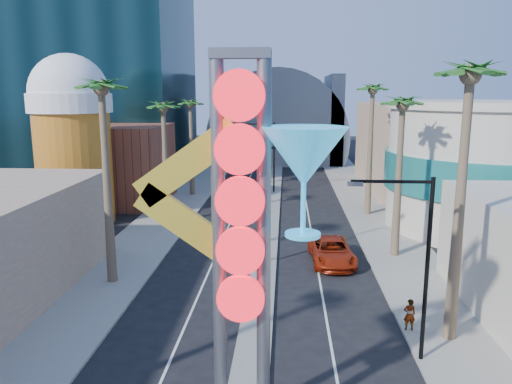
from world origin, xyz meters
name	(u,v)px	position (x,y,z in m)	size (l,w,h in m)	color
sidewalk_west	(174,209)	(-9.50, 35.00, 0.07)	(5.00, 100.00, 0.15)	gray
sidewalk_east	(371,212)	(9.50, 35.00, 0.07)	(5.00, 100.00, 0.15)	gray
median	(272,204)	(0.00, 38.00, 0.07)	(1.60, 84.00, 0.15)	gray
brick_filler_west	(117,164)	(-16.00, 38.00, 4.00)	(10.00, 10.00, 8.00)	brown
filler_east	(410,146)	(16.00, 48.00, 5.00)	(10.00, 20.00, 10.00)	tan
beer_mug	(72,133)	(-17.00, 30.00, 7.84)	(7.00, 7.00, 14.50)	#C7731A
turquoise_building	(488,167)	(18.00, 30.00, 5.25)	(16.60, 16.60, 10.60)	beige
canopy	(278,135)	(0.00, 72.00, 4.31)	(22.00, 16.00, 22.00)	slate
neon_sign	(268,225)	(0.82, 2.96, 7.31)	(6.53, 2.60, 12.55)	gray
streetlight_0	(273,192)	(0.55, 20.00, 4.88)	(3.79, 0.25, 8.00)	black
streetlight_1	(269,150)	(-0.55, 44.00, 4.88)	(3.79, 0.25, 8.00)	black
streetlight_2	(416,253)	(6.72, 8.00, 4.83)	(3.45, 0.25, 8.00)	black
palm_1	(102,101)	(-9.00, 16.00, 10.82)	(2.40, 2.40, 12.70)	brown
palm_2	(163,114)	(-9.00, 30.00, 9.48)	(2.40, 2.40, 11.20)	brown
palm_3	(190,109)	(-9.00, 42.00, 9.48)	(2.40, 2.40, 11.20)	brown
palm_5	(469,93)	(9.00, 10.00, 11.27)	(2.40, 2.40, 13.20)	brown
palm_6	(402,113)	(9.00, 22.00, 9.93)	(2.40, 2.40, 11.70)	brown
palm_7	(372,98)	(9.00, 34.00, 10.82)	(2.40, 2.40, 12.70)	brown
red_pickup	(332,251)	(4.49, 20.43, 0.82)	(2.71, 5.87, 1.63)	#A4250C
pedestrian_a	(409,315)	(7.30, 10.61, 0.93)	(0.57, 0.37, 1.56)	gray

